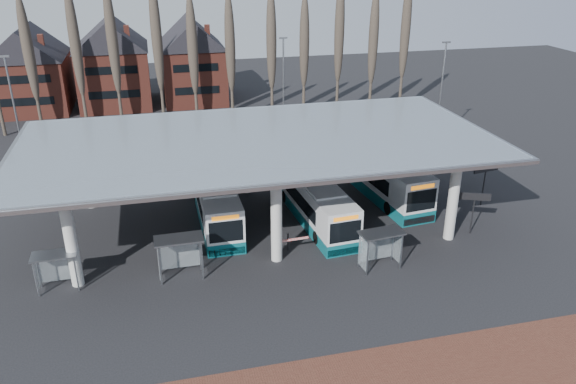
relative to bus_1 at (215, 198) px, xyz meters
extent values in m
plane|color=black|center=(3.03, -9.51, -1.52)|extent=(140.00, 140.00, 0.00)
cylinder|color=beige|center=(-8.97, -7.01, 1.48)|extent=(0.70, 0.70, 6.00)
cylinder|color=beige|center=(-8.97, 3.99, 1.48)|extent=(0.70, 0.70, 6.00)
cylinder|color=beige|center=(3.03, -7.01, 1.48)|extent=(0.70, 0.70, 6.00)
cylinder|color=beige|center=(3.03, 3.99, 1.48)|extent=(0.70, 0.70, 6.00)
cylinder|color=beige|center=(15.03, -7.01, 1.48)|extent=(0.70, 0.70, 6.00)
cylinder|color=beige|center=(15.03, 3.99, 1.48)|extent=(0.70, 0.70, 6.00)
cube|color=gray|center=(3.03, -1.51, 4.73)|extent=(32.00, 16.00, 0.12)
cube|color=silver|center=(3.03, -1.51, 4.80)|extent=(31.50, 15.50, 0.04)
cone|color=#473D33|center=(-14.97, 23.49, 5.73)|extent=(0.36, 0.36, 14.50)
ellipsoid|color=#473D33|center=(-14.97, 23.49, 7.47)|extent=(1.10, 1.10, 11.02)
cone|color=#473D33|center=(-10.97, 23.49, 5.73)|extent=(0.36, 0.36, 14.50)
ellipsoid|color=#473D33|center=(-10.97, 23.49, 7.47)|extent=(1.10, 1.10, 11.02)
cone|color=#473D33|center=(-6.97, 23.49, 5.73)|extent=(0.36, 0.36, 14.50)
ellipsoid|color=#473D33|center=(-6.97, 23.49, 7.47)|extent=(1.10, 1.10, 11.02)
cone|color=#473D33|center=(-2.97, 23.49, 5.73)|extent=(0.36, 0.36, 14.50)
ellipsoid|color=#473D33|center=(-2.97, 23.49, 7.47)|extent=(1.10, 1.10, 11.02)
cone|color=#473D33|center=(1.03, 23.49, 5.73)|extent=(0.36, 0.36, 14.50)
ellipsoid|color=#473D33|center=(1.03, 23.49, 7.47)|extent=(1.10, 1.10, 11.02)
cone|color=#473D33|center=(5.03, 23.49, 5.73)|extent=(0.36, 0.36, 14.50)
ellipsoid|color=#473D33|center=(5.03, 23.49, 7.47)|extent=(1.10, 1.10, 11.02)
cone|color=#473D33|center=(9.03, 23.49, 5.73)|extent=(0.36, 0.36, 14.50)
ellipsoid|color=#473D33|center=(9.03, 23.49, 7.47)|extent=(1.10, 1.10, 11.02)
cone|color=#473D33|center=(13.03, 23.49, 5.73)|extent=(0.36, 0.36, 14.50)
ellipsoid|color=#473D33|center=(13.03, 23.49, 7.47)|extent=(1.10, 1.10, 11.02)
cone|color=#473D33|center=(17.03, 23.49, 5.73)|extent=(0.36, 0.36, 14.50)
ellipsoid|color=#473D33|center=(17.03, 23.49, 7.47)|extent=(1.10, 1.10, 11.02)
cone|color=#473D33|center=(21.03, 23.49, 5.73)|extent=(0.36, 0.36, 14.50)
ellipsoid|color=#473D33|center=(21.03, 23.49, 7.47)|extent=(1.10, 1.10, 11.02)
cone|color=#473D33|center=(25.03, 23.49, 5.73)|extent=(0.36, 0.36, 14.50)
ellipsoid|color=#473D33|center=(25.03, 23.49, 7.47)|extent=(1.10, 1.10, 11.02)
cube|color=brown|center=(-17.47, 34.49, 1.98)|extent=(8.00, 10.00, 7.00)
pyramid|color=black|center=(-17.47, 34.49, 8.98)|extent=(8.30, 10.30, 3.50)
cube|color=brown|center=(-7.97, 34.49, 1.98)|extent=(8.00, 10.00, 7.00)
pyramid|color=black|center=(-7.97, 34.49, 8.98)|extent=(8.30, 10.30, 3.50)
cube|color=brown|center=(1.53, 34.49, 1.98)|extent=(8.00, 10.00, 7.00)
pyramid|color=black|center=(1.53, 34.49, 8.98)|extent=(8.30, 10.30, 3.50)
cylinder|color=slate|center=(-14.97, 12.49, 3.48)|extent=(0.16, 0.16, 10.00)
cube|color=slate|center=(-14.97, 12.49, 8.58)|extent=(0.80, 0.15, 0.15)
cylinder|color=slate|center=(9.03, 16.49, 3.48)|extent=(0.16, 0.16, 10.00)
cube|color=slate|center=(9.03, 16.49, 8.58)|extent=(0.80, 0.15, 0.15)
cylinder|color=slate|center=(23.03, 10.49, 3.48)|extent=(0.16, 0.16, 10.00)
cube|color=slate|center=(23.03, 10.49, 8.58)|extent=(0.80, 0.15, 0.15)
cube|color=silver|center=(0.00, -0.08, 0.22)|extent=(2.51, 11.61, 2.71)
cube|color=#0C555D|center=(0.00, -0.08, -1.09)|extent=(2.53, 11.63, 0.87)
cube|color=silver|center=(0.00, -0.08, 1.62)|extent=(2.25, 6.97, 0.17)
cube|color=black|center=(0.00, 0.41, 0.32)|extent=(2.54, 8.36, 1.06)
cube|color=black|center=(0.02, -5.86, 0.27)|extent=(2.17, 0.07, 1.45)
cube|color=black|center=(-0.02, 5.71, 0.32)|extent=(2.10, 0.07, 1.16)
cube|color=#D4680B|center=(0.02, -5.86, 1.23)|extent=(1.73, 0.05, 0.29)
cube|color=black|center=(0.02, -5.85, -1.18)|extent=(2.34, 0.09, 0.48)
cylinder|color=black|center=(-1.10, -3.75, -1.06)|extent=(0.27, 0.93, 0.93)
cylinder|color=black|center=(1.13, -3.75, -1.06)|extent=(0.27, 0.93, 0.93)
cylinder|color=black|center=(-1.13, 3.30, -1.06)|extent=(0.27, 0.93, 0.93)
cylinder|color=black|center=(1.10, 3.31, -1.06)|extent=(0.27, 0.93, 0.93)
cube|color=silver|center=(6.92, -1.95, 0.19)|extent=(3.27, 11.56, 2.66)
cube|color=#0C555D|center=(6.92, -1.95, -1.09)|extent=(3.29, 11.58, 0.86)
cube|color=silver|center=(6.92, -1.95, 1.57)|extent=(2.69, 6.99, 0.17)
cube|color=black|center=(6.88, -1.48, 0.28)|extent=(3.07, 8.38, 1.05)
cube|color=black|center=(7.34, -7.62, 0.24)|extent=(2.13, 0.22, 1.43)
cube|color=black|center=(6.49, 3.72, 0.28)|extent=(2.06, 0.21, 1.14)
cube|color=#D4680B|center=(7.34, -7.62, 1.19)|extent=(1.70, 0.17, 0.29)
cube|color=black|center=(7.34, -7.61, -1.19)|extent=(2.30, 0.25, 0.48)
cylinder|color=black|center=(6.09, -5.64, -1.07)|extent=(0.33, 0.93, 0.91)
cylinder|color=black|center=(8.28, -5.47, -1.07)|extent=(0.33, 0.93, 0.91)
cylinder|color=black|center=(5.57, 1.29, -1.07)|extent=(0.33, 0.93, 0.91)
cylinder|color=black|center=(7.76, 1.45, -1.07)|extent=(0.33, 0.93, 0.91)
cube|color=silver|center=(13.29, 1.44, 0.35)|extent=(3.92, 12.69, 2.91)
cube|color=#0C555D|center=(13.29, 1.44, -1.05)|extent=(3.94, 12.72, 0.94)
cube|color=silver|center=(13.29, 1.44, 1.86)|extent=(3.15, 7.70, 0.19)
cube|color=black|center=(13.24, 1.95, 0.46)|extent=(3.60, 9.22, 1.14)
cube|color=black|center=(13.93, -4.75, 0.40)|extent=(2.33, 0.30, 1.56)
cube|color=black|center=(12.65, 7.63, 0.46)|extent=(2.25, 0.29, 1.25)
cube|color=#D4680B|center=(13.93, -4.75, 1.44)|extent=(1.85, 0.24, 0.31)
cube|color=black|center=(13.93, -4.74, -1.16)|extent=(2.52, 0.34, 0.52)
cylinder|color=black|center=(12.50, -2.62, -1.02)|extent=(0.39, 1.02, 1.00)
cylinder|color=black|center=(14.90, -2.37, -1.02)|extent=(0.39, 1.02, 1.00)
cylinder|color=black|center=(11.72, 4.94, -1.02)|extent=(0.39, 1.02, 1.00)
cylinder|color=black|center=(14.12, 5.18, -1.02)|extent=(0.39, 1.02, 1.00)
cube|color=gray|center=(-11.02, -7.78, -0.40)|extent=(0.07, 0.07, 2.23)
cube|color=gray|center=(-8.87, -7.73, -0.40)|extent=(0.07, 0.07, 2.23)
cube|color=gray|center=(-11.04, -6.80, -0.40)|extent=(0.07, 0.07, 2.23)
cube|color=gray|center=(-8.89, -6.75, -0.40)|extent=(0.07, 0.07, 2.23)
cube|color=gray|center=(-9.96, -7.27, 0.76)|extent=(2.53, 1.31, 0.09)
cube|color=silver|center=(-9.97, -6.73, -0.36)|extent=(2.15, 0.09, 1.79)
cube|color=silver|center=(-11.07, -7.29, -0.36)|extent=(0.06, 0.98, 1.79)
cube|color=silver|center=(-8.84, -7.24, -0.36)|extent=(0.06, 0.98, 1.79)
cube|color=gray|center=(-4.20, -8.22, -0.25)|extent=(0.08, 0.08, 2.55)
cube|color=gray|center=(-1.75, -8.18, -0.25)|extent=(0.08, 0.08, 2.55)
cube|color=gray|center=(-4.21, -7.10, -0.25)|extent=(0.08, 0.08, 2.55)
cube|color=gray|center=(-1.77, -7.06, -0.25)|extent=(0.08, 0.08, 2.55)
cube|color=gray|center=(-2.98, -7.64, 1.08)|extent=(2.88, 1.47, 0.10)
cube|color=silver|center=(-2.99, -7.03, -0.20)|extent=(2.45, 0.08, 2.04)
cube|color=silver|center=(-4.26, -7.66, -0.20)|extent=(0.06, 1.12, 2.04)
cube|color=silver|center=(-1.71, -7.62, -0.20)|extent=(0.06, 1.12, 2.04)
cube|color=gray|center=(7.88, -10.13, -0.32)|extent=(0.08, 0.08, 2.40)
cube|color=gray|center=(10.17, -9.91, -0.32)|extent=(0.08, 0.08, 2.40)
cube|color=gray|center=(7.78, -9.08, -0.32)|extent=(0.08, 0.08, 2.40)
cube|color=gray|center=(10.07, -8.86, -0.32)|extent=(0.08, 0.08, 2.40)
cube|color=gray|center=(8.98, -9.50, 0.92)|extent=(2.80, 1.60, 0.10)
cube|color=silver|center=(8.92, -8.92, -0.28)|extent=(2.29, 0.26, 1.92)
cube|color=silver|center=(7.78, -9.61, -0.28)|extent=(0.14, 1.05, 1.92)
cube|color=silver|center=(10.17, -9.38, -0.28)|extent=(0.14, 1.05, 1.92)
cylinder|color=black|center=(16.83, -6.74, -0.03)|extent=(0.09, 0.09, 2.97)
cube|color=black|center=(16.83, -6.74, 1.27)|extent=(1.94, 0.88, 0.51)
cylinder|color=black|center=(20.03, -2.83, 0.11)|extent=(0.10, 0.10, 3.25)
cube|color=black|center=(20.03, -2.83, 1.53)|extent=(2.22, 0.52, 0.56)
cube|color=black|center=(4.00, -6.04, -0.91)|extent=(0.09, 0.09, 1.23)
cube|color=red|center=(4.00, -6.60, -0.46)|extent=(2.45, 0.26, 0.11)
camera|label=1|loc=(-3.59, -37.18, 16.90)|focal=35.00mm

